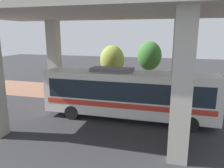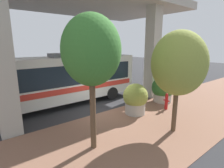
{
  "view_description": "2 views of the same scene",
  "coord_description": "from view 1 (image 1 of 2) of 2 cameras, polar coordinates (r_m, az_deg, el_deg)",
  "views": [
    {
      "loc": [
        17.41,
        4.59,
        5.89
      ],
      "look_at": [
        -0.23,
        -0.17,
        1.72
      ],
      "focal_mm": 35.0,
      "sensor_mm": 36.0,
      "label": 1
    },
    {
      "loc": [
        -8.5,
        6.12,
        4.15
      ],
      "look_at": [
        0.47,
        -1.0,
        1.6
      ],
      "focal_mm": 28.0,
      "sensor_mm": 36.0,
      "label": 2
    }
  ],
  "objects": [
    {
      "name": "overpass",
      "position": [
        14.2,
        -3.93,
        15.93
      ],
      "size": [
        9.4,
        18.26,
        7.66
      ],
      "color": "#ADA89E",
      "rests_on": "ground"
    },
    {
      "name": "planter_front",
      "position": [
        21.2,
        -11.06,
        -0.9
      ],
      "size": [
        1.64,
        1.64,
        1.91
      ],
      "color": "#ADA89E",
      "rests_on": "ground"
    },
    {
      "name": "fire_hydrant",
      "position": [
        21.84,
        -6.96,
        -1.38
      ],
      "size": [
        0.41,
        0.2,
        1.1
      ],
      "color": "#B21919",
      "rests_on": "ground"
    },
    {
      "name": "sidewalk_strip",
      "position": [
        21.73,
        2.34,
        -2.86
      ],
      "size": [
        6.0,
        40.0,
        0.02
      ],
      "color": "#845B47",
      "rests_on": "ground"
    },
    {
      "name": "street_tree_far",
      "position": [
        20.53,
        9.75,
        7.19
      ],
      "size": [
        2.21,
        2.21,
        5.29
      ],
      "color": "brown",
      "rests_on": "ground"
    },
    {
      "name": "street_tree_near",
      "position": [
        22.47,
        0.05,
        6.3
      ],
      "size": [
        2.48,
        2.48,
        4.83
      ],
      "color": "brown",
      "rests_on": "ground"
    },
    {
      "name": "planter_middle",
      "position": [
        20.34,
        -2.26,
        -1.21
      ],
      "size": [
        1.51,
        1.51,
        1.89
      ],
      "color": "#ADA89E",
      "rests_on": "ground"
    },
    {
      "name": "bus",
      "position": [
        15.29,
        4.31,
        -2.09
      ],
      "size": [
        2.65,
        11.77,
        3.61
      ],
      "color": "silver",
      "rests_on": "ground"
    },
    {
      "name": "ground_plane",
      "position": [
        18.95,
        0.32,
        -5.27
      ],
      "size": [
        80.0,
        80.0,
        0.0
      ],
      "primitive_type": "plane",
      "color": "#2D2D30",
      "rests_on": "ground"
    }
  ]
}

